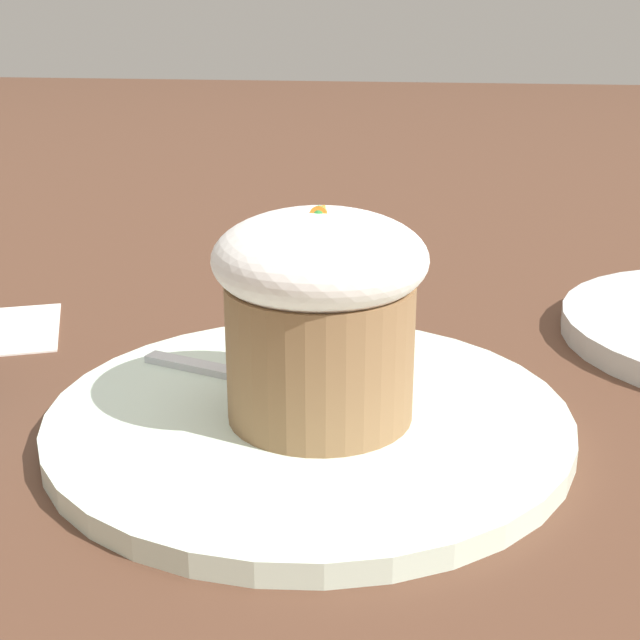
% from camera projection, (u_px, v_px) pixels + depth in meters
% --- Properties ---
extents(ground_plane, '(4.00, 4.00, 0.00)m').
position_uv_depth(ground_plane, '(309.00, 429.00, 0.44)').
color(ground_plane, '#513323').
extents(dessert_plate, '(0.26, 0.26, 0.01)m').
position_uv_depth(dessert_plate, '(309.00, 419.00, 0.44)').
color(dessert_plate, silver).
rests_on(dessert_plate, ground_plane).
extents(carrot_cake, '(0.10, 0.10, 0.10)m').
position_uv_depth(carrot_cake, '(320.00, 309.00, 0.41)').
color(carrot_cake, olive).
rests_on(carrot_cake, dessert_plate).
extents(spoon, '(0.07, 0.14, 0.01)m').
position_uv_depth(spoon, '(309.00, 387.00, 0.45)').
color(spoon, silver).
rests_on(spoon, dessert_plate).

